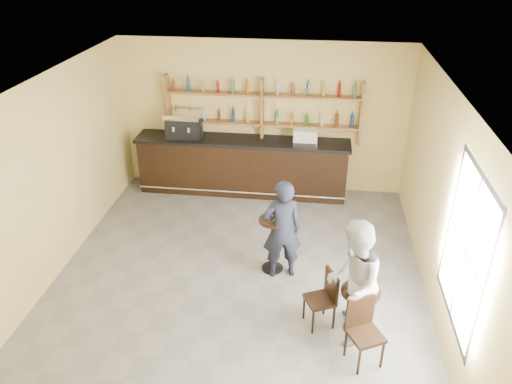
# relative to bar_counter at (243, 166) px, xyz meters

# --- Properties ---
(floor) EXTENTS (7.00, 7.00, 0.00)m
(floor) POSITION_rel_bar_counter_xyz_m (0.39, -3.15, -0.61)
(floor) COLOR slate
(floor) RESTS_ON ground
(ceiling) EXTENTS (7.00, 7.00, 0.00)m
(ceiling) POSITION_rel_bar_counter_xyz_m (0.39, -3.15, 2.59)
(ceiling) COLOR white
(ceiling) RESTS_ON wall_back
(wall_back) EXTENTS (7.00, 0.00, 7.00)m
(wall_back) POSITION_rel_bar_counter_xyz_m (0.39, 0.35, 0.99)
(wall_back) COLOR #EBD486
(wall_back) RESTS_ON floor
(wall_front) EXTENTS (7.00, 0.00, 7.00)m
(wall_front) POSITION_rel_bar_counter_xyz_m (0.39, -6.65, 0.99)
(wall_front) COLOR #EBD486
(wall_front) RESTS_ON floor
(wall_left) EXTENTS (0.00, 7.00, 7.00)m
(wall_left) POSITION_rel_bar_counter_xyz_m (-2.61, -3.15, 0.99)
(wall_left) COLOR #EBD486
(wall_left) RESTS_ON floor
(wall_right) EXTENTS (0.00, 7.00, 7.00)m
(wall_right) POSITION_rel_bar_counter_xyz_m (3.39, -3.15, 0.99)
(wall_right) COLOR #EBD486
(wall_right) RESTS_ON floor
(window_pane) EXTENTS (0.00, 2.00, 2.00)m
(window_pane) POSITION_rel_bar_counter_xyz_m (3.39, -4.35, 1.09)
(window_pane) COLOR white
(window_pane) RESTS_ON wall_right
(window_frame) EXTENTS (0.04, 1.70, 2.10)m
(window_frame) POSITION_rel_bar_counter_xyz_m (3.38, -4.35, 1.09)
(window_frame) COLOR black
(window_frame) RESTS_ON wall_right
(shelf_unit) EXTENTS (4.00, 0.26, 1.40)m
(shelf_unit) POSITION_rel_bar_counter_xyz_m (0.39, 0.22, 1.20)
(shelf_unit) COLOR brown
(shelf_unit) RESTS_ON wall_back
(liquor_bottles) EXTENTS (3.68, 0.10, 1.00)m
(liquor_bottles) POSITION_rel_bar_counter_xyz_m (0.39, 0.22, 1.37)
(liquor_bottles) COLOR #8C5919
(liquor_bottles) RESTS_ON shelf_unit
(bar_counter) EXTENTS (4.50, 0.88, 1.22)m
(bar_counter) POSITION_rel_bar_counter_xyz_m (0.00, 0.00, 0.00)
(bar_counter) COLOR black
(bar_counter) RESTS_ON floor
(espresso_machine) EXTENTS (0.81, 0.58, 0.53)m
(espresso_machine) POSITION_rel_bar_counter_xyz_m (-1.23, 0.00, 0.87)
(espresso_machine) COLOR black
(espresso_machine) RESTS_ON bar_counter
(pastry_case) EXTENTS (0.55, 0.47, 0.30)m
(pastry_case) POSITION_rel_bar_counter_xyz_m (1.31, 0.00, 0.76)
(pastry_case) COLOR silver
(pastry_case) RESTS_ON bar_counter
(pedestal_table) EXTENTS (0.58, 0.58, 0.98)m
(pedestal_table) POSITION_rel_bar_counter_xyz_m (0.92, -2.73, -0.12)
(pedestal_table) COLOR black
(pedestal_table) RESTS_ON floor
(napkin) EXTENTS (0.16, 0.16, 0.00)m
(napkin) POSITION_rel_bar_counter_xyz_m (0.92, -2.73, 0.37)
(napkin) COLOR white
(napkin) RESTS_ON pedestal_table
(donut) EXTENTS (0.17, 0.17, 0.05)m
(donut) POSITION_rel_bar_counter_xyz_m (0.93, -2.74, 0.40)
(donut) COLOR #DBA050
(donut) RESTS_ON napkin
(cup_pedestal) EXTENTS (0.15, 0.15, 0.10)m
(cup_pedestal) POSITION_rel_bar_counter_xyz_m (1.06, -2.63, 0.42)
(cup_pedestal) COLOR white
(cup_pedestal) RESTS_ON pedestal_table
(man_main) EXTENTS (0.72, 0.57, 1.74)m
(man_main) POSITION_rel_bar_counter_xyz_m (1.08, -2.86, 0.26)
(man_main) COLOR black
(man_main) RESTS_ON floor
(cafe_table) EXTENTS (0.70, 0.70, 0.70)m
(cafe_table) POSITION_rel_bar_counter_xyz_m (2.27, -4.01, -0.26)
(cafe_table) COLOR black
(cafe_table) RESTS_ON floor
(cup_cafe) EXTENTS (0.12, 0.12, 0.08)m
(cup_cafe) POSITION_rel_bar_counter_xyz_m (2.32, -4.01, 0.13)
(cup_cafe) COLOR white
(cup_cafe) RESTS_ON cafe_table
(chair_west) EXTENTS (0.51, 0.51, 0.88)m
(chair_west) POSITION_rel_bar_counter_xyz_m (1.72, -3.96, -0.17)
(chair_west) COLOR black
(chair_west) RESTS_ON floor
(chair_south) EXTENTS (0.55, 0.55, 0.94)m
(chair_south) POSITION_rel_bar_counter_xyz_m (2.32, -4.61, -0.14)
(chair_south) COLOR black
(chair_south) RESTS_ON floor
(patron_second) EXTENTS (0.76, 0.94, 1.84)m
(patron_second) POSITION_rel_bar_counter_xyz_m (2.13, -4.15, 0.31)
(patron_second) COLOR #A7A7AC
(patron_second) RESTS_ON floor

